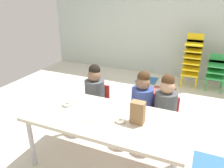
# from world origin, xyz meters

# --- Properties ---
(ground_plane) EXTENTS (6.06, 4.68, 0.02)m
(ground_plane) POSITION_xyz_m (-0.00, -0.00, -0.01)
(ground_plane) COLOR silver
(back_wall) EXTENTS (6.06, 0.10, 2.41)m
(back_wall) POSITION_xyz_m (0.00, 2.34, 1.20)
(back_wall) COLOR #B2C1B7
(back_wall) RESTS_ON ground_plane
(craft_table) EXTENTS (1.61, 0.76, 0.61)m
(craft_table) POSITION_xyz_m (-0.19, -0.86, 0.56)
(craft_table) COLOR beige
(craft_table) RESTS_ON ground_plane
(seated_child_near_camera) EXTENTS (0.32, 0.31, 0.92)m
(seated_child_near_camera) POSITION_xyz_m (-0.63, -0.25, 0.55)
(seated_child_near_camera) COLOR red
(seated_child_near_camera) RESTS_ON ground_plane
(seated_child_middle_seat) EXTENTS (0.33, 0.33, 0.92)m
(seated_child_middle_seat) POSITION_xyz_m (0.01, -0.25, 0.55)
(seated_child_middle_seat) COLOR red
(seated_child_middle_seat) RESTS_ON ground_plane
(seated_child_far_right) EXTENTS (0.33, 0.33, 0.92)m
(seated_child_far_right) POSITION_xyz_m (0.29, -0.25, 0.55)
(seated_child_far_right) COLOR red
(seated_child_far_right) RESTS_ON ground_plane
(kid_chair_yellow_stack) EXTENTS (0.32, 0.30, 1.04)m
(kid_chair_yellow_stack) POSITION_xyz_m (0.41, 1.86, 0.58)
(kid_chair_yellow_stack) COLOR yellow
(kid_chair_yellow_stack) RESTS_ON ground_plane
(kid_chair_green_stack) EXTENTS (0.32, 0.30, 0.68)m
(kid_chair_green_stack) POSITION_xyz_m (0.87, 1.86, 0.40)
(kid_chair_green_stack) COLOR green
(kid_chair_green_stack) RESTS_ON ground_plane
(paper_bag_brown) EXTENTS (0.13, 0.09, 0.22)m
(paper_bag_brown) POSITION_xyz_m (0.13, -0.85, 0.72)
(paper_bag_brown) COLOR #9E754C
(paper_bag_brown) RESTS_ON craft_table
(paper_plate_near_edge) EXTENTS (0.18, 0.18, 0.01)m
(paper_plate_near_edge) POSITION_xyz_m (-0.67, -0.83, 0.61)
(paper_plate_near_edge) COLOR white
(paper_plate_near_edge) RESTS_ON craft_table
(paper_plate_center_table) EXTENTS (0.18, 0.18, 0.01)m
(paper_plate_center_table) POSITION_xyz_m (-0.32, -0.93, 0.61)
(paper_plate_center_table) COLOR white
(paper_plate_center_table) RESTS_ON craft_table
(donut_powdered_on_plate) EXTENTS (0.12, 0.12, 0.03)m
(donut_powdered_on_plate) POSITION_xyz_m (-0.67, -0.83, 0.63)
(donut_powdered_on_plate) COLOR white
(donut_powdered_on_plate) RESTS_ON craft_table
(donut_powdered_loose) EXTENTS (0.11, 0.11, 0.03)m
(donut_powdered_loose) POSITION_xyz_m (-0.02, -0.90, 0.62)
(donut_powdered_loose) COLOR white
(donut_powdered_loose) RESTS_ON craft_table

